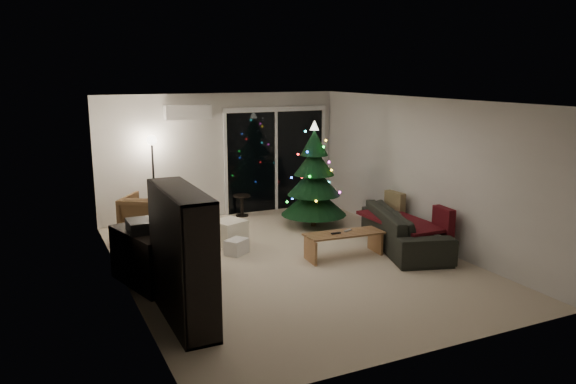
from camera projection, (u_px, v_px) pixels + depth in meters
name	position (u px, v px, depth m)	size (l,w,h in m)	color
room	(278.00, 179.00, 10.09)	(6.50, 7.51, 2.60)	beige
bookshelf	(166.00, 258.00, 6.50)	(0.41, 1.60, 1.60)	black
media_cabinet	(144.00, 258.00, 7.77)	(0.46, 1.23, 0.77)	black
stereo	(142.00, 226.00, 7.68)	(0.39, 0.46, 0.16)	black
armchair	(150.00, 216.00, 9.96)	(0.85, 0.88, 0.80)	brown
ottoman	(229.00, 233.00, 9.62)	(0.48, 0.48, 0.43)	#F1E8C0
cardboard_box_a	(204.00, 260.00, 8.46)	(0.40, 0.30, 0.28)	white
cardboard_box_b	(237.00, 247.00, 9.14)	(0.35, 0.27, 0.25)	white
side_table	(242.00, 205.00, 11.54)	(0.35, 0.35, 0.44)	black
floor_lamp	(154.00, 183.00, 10.63)	(0.27, 0.27, 1.69)	black
sofa	(405.00, 229.00, 9.43)	(2.26, 0.89, 0.66)	black
sofa_throw	(400.00, 221.00, 9.36)	(0.71, 1.63, 0.05)	#56101D
cushion_a	(395.00, 204.00, 10.05)	(0.13, 0.44, 0.44)	#766849
cushion_b	(443.00, 221.00, 8.90)	(0.13, 0.44, 0.44)	#56101D
coffee_table	(344.00, 245.00, 8.99)	(1.27, 0.44, 0.40)	#91623B
remote_a	(336.00, 233.00, 8.88)	(0.16, 0.05, 0.02)	black
remote_b	(348.00, 231.00, 9.03)	(0.15, 0.04, 0.02)	slate
christmas_tree	(314.00, 174.00, 10.63)	(1.25, 1.25, 2.02)	black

